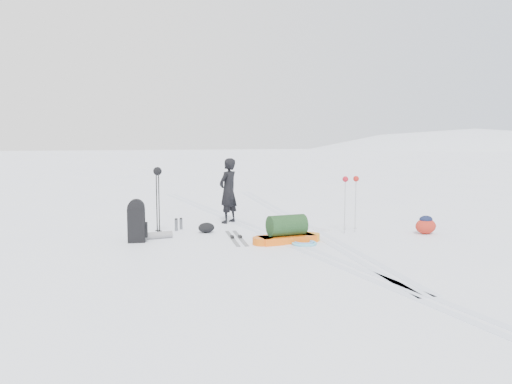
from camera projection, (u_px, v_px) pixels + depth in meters
ground at (268, 234)px, 11.11m from camera, size 200.00×200.00×0.00m
ski_tracks at (279, 226)px, 12.13m from camera, size 3.38×17.97×0.01m
skier at (228, 191)px, 12.59m from camera, size 0.72×0.67×1.64m
pulk_sled at (287, 232)px, 10.22m from camera, size 1.51×0.54×0.57m
expedition_rucksack at (139, 222)px, 10.28m from camera, size 0.97×0.46×0.89m
ski_poles_black at (158, 180)px, 10.83m from camera, size 0.19×0.21×1.51m
ski_poles_silver at (351, 185)px, 11.20m from camera, size 0.41×0.15×1.29m
touring_skis_grey at (236, 238)px, 10.65m from camera, size 0.50×1.71×0.06m
touring_skis_white at (302, 226)px, 12.07m from camera, size 0.91×1.56×0.06m
rope_coil at (304, 243)px, 10.06m from camera, size 0.63×0.63×0.06m
small_daypack at (426, 225)px, 11.15m from camera, size 0.57×0.50×0.41m
thermos_pair at (179, 224)px, 11.63m from camera, size 0.22×0.25×0.29m
stuff_sack at (206, 228)px, 11.30m from camera, size 0.45×0.40×0.23m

